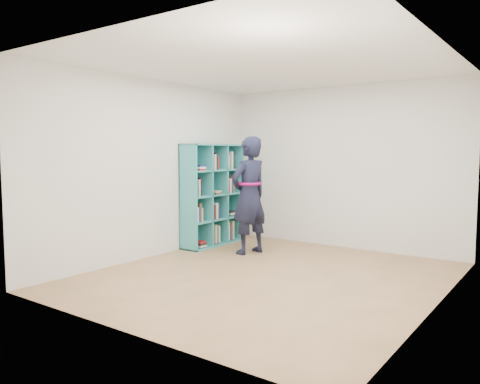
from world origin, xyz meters
The scene contains 9 objects.
floor centered at (0.00, 0.00, 0.00)m, with size 4.50×4.50×0.00m, color olive.
ceiling centered at (0.00, 0.00, 2.60)m, with size 4.50×4.50×0.00m, color white.
wall_left centered at (-2.00, 0.00, 1.30)m, with size 0.02×4.50×2.60m, color silver.
wall_right centered at (2.00, 0.00, 1.30)m, with size 0.02×4.50×2.60m, color silver.
wall_back centered at (0.00, 2.25, 1.30)m, with size 4.00×0.02×2.60m, color silver.
wall_front centered at (0.00, -2.25, 1.30)m, with size 4.00×0.02×2.60m, color silver.
bookshelf centered at (-1.83, 1.16, 0.81)m, with size 0.37×1.26×1.68m.
person centered at (-0.94, 0.97, 0.89)m, with size 0.56×0.73×1.78m.
smartphone centered at (-1.05, 1.08, 1.01)m, with size 0.01×0.11×0.13m.
Camera 1 is at (3.07, -4.86, 1.56)m, focal length 35.00 mm.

